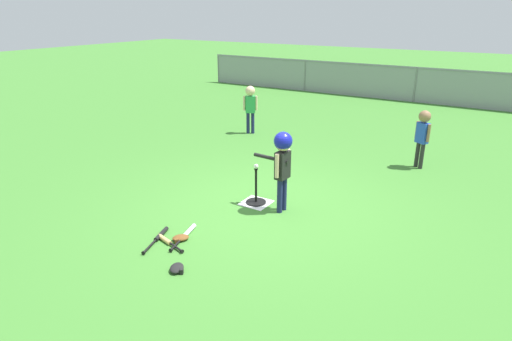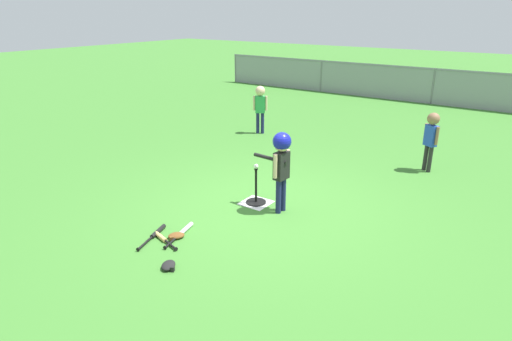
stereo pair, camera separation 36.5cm
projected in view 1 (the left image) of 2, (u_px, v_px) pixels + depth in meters
ground_plane at (269, 208)px, 6.72m from camera, size 60.00×60.00×0.00m
home_plate at (256, 203)px, 6.89m from camera, size 0.44×0.44×0.01m
batting_tee at (256, 198)px, 6.86m from camera, size 0.32×0.32×0.58m
baseball_on_tee at (256, 166)px, 6.68m from camera, size 0.07×0.07×0.07m
batter_child at (282, 156)px, 6.32m from camera, size 0.65×0.36×1.25m
fielder_near_left at (423, 131)px, 8.18m from camera, size 0.30×0.23×1.13m
fielder_deep_center at (250, 103)px, 10.50m from camera, size 0.30×0.24×1.17m
spare_bat_silver at (187, 234)px, 5.88m from camera, size 0.23×0.71×0.06m
spare_bat_wood at (167, 241)px, 5.69m from camera, size 0.55×0.20×0.06m
spare_bat_black at (159, 236)px, 5.81m from camera, size 0.25×0.67×0.06m
glove_by_plate at (177, 268)px, 5.09m from camera, size 0.25×0.27×0.07m
glove_near_bats at (180, 238)px, 5.76m from camera, size 0.26×0.27×0.07m
outfield_fence at (416, 83)px, 14.18m from camera, size 16.06×0.06×1.15m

